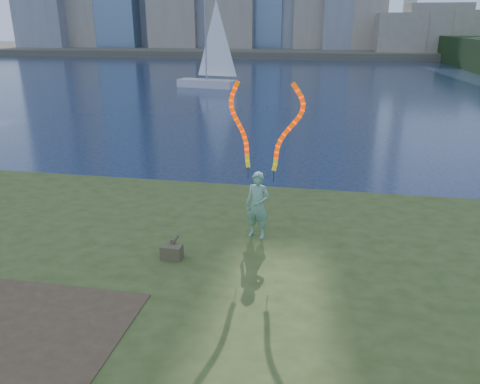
# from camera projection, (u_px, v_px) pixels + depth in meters

# --- Properties ---
(ground) EXTENTS (320.00, 320.00, 0.00)m
(ground) POSITION_uv_depth(u_px,v_px,m) (205.00, 288.00, 10.63)
(ground) COLOR #18243C
(ground) RESTS_ON ground
(grassy_knoll) EXTENTS (20.00, 18.00, 0.80)m
(grassy_knoll) POSITION_uv_depth(u_px,v_px,m) (172.00, 339.00, 8.40)
(grassy_knoll) COLOR #39481A
(grassy_knoll) RESTS_ON ground
(dirt_patch) EXTENTS (3.20, 3.00, 0.02)m
(dirt_patch) POSITION_uv_depth(u_px,v_px,m) (27.00, 333.00, 7.79)
(dirt_patch) COLOR #47331E
(dirt_patch) RESTS_ON grassy_knoll
(far_shore) EXTENTS (320.00, 40.00, 1.20)m
(far_shore) POSITION_uv_depth(u_px,v_px,m) (320.00, 51.00, 98.32)
(far_shore) COLOR #494536
(far_shore) RESTS_ON ground
(woman_with_ribbons) EXTENTS (1.99, 0.63, 4.01)m
(woman_with_ribbons) POSITION_uv_depth(u_px,v_px,m) (259.00, 181.00, 10.93)
(woman_with_ribbons) COLOR #227347
(woman_with_ribbons) RESTS_ON grassy_knoll
(canvas_bag) EXTENTS (0.45, 0.51, 0.43)m
(canvas_bag) POSITION_uv_depth(u_px,v_px,m) (172.00, 251.00, 10.25)
(canvas_bag) COLOR #443F22
(canvas_bag) RESTS_ON grassy_knoll
(sailboat) EXTENTS (6.01, 2.89, 9.02)m
(sailboat) POSITION_uv_depth(u_px,v_px,m) (209.00, 71.00, 44.42)
(sailboat) COLOR silver
(sailboat) RESTS_ON ground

